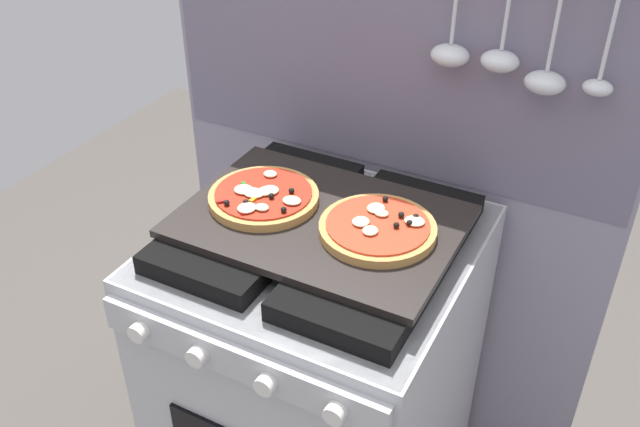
{
  "coord_description": "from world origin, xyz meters",
  "views": [
    {
      "loc": [
        0.52,
        -1.0,
        1.69
      ],
      "look_at": [
        0.0,
        0.0,
        0.93
      ],
      "focal_mm": 39.14,
      "sensor_mm": 36.0,
      "label": 1
    }
  ],
  "objects_px": {
    "stove": "(320,382)",
    "pizza_right": "(378,228)",
    "baking_tray": "(320,221)",
    "pizza_left": "(263,197)"
  },
  "relations": [
    {
      "from": "pizza_left",
      "to": "pizza_right",
      "type": "xyz_separation_m",
      "value": [
        0.25,
        0.01,
        -0.0
      ]
    },
    {
      "from": "stove",
      "to": "pizza_right",
      "type": "distance_m",
      "value": 0.49
    },
    {
      "from": "stove",
      "to": "pizza_left",
      "type": "distance_m",
      "value": 0.5
    },
    {
      "from": "baking_tray",
      "to": "stove",
      "type": "bearing_deg",
      "value": -90.0
    },
    {
      "from": "stove",
      "to": "baking_tray",
      "type": "distance_m",
      "value": 0.46
    },
    {
      "from": "baking_tray",
      "to": "pizza_left",
      "type": "relative_size",
      "value": 2.41
    },
    {
      "from": "baking_tray",
      "to": "pizza_right",
      "type": "height_order",
      "value": "pizza_right"
    },
    {
      "from": "pizza_right",
      "to": "stove",
      "type": "bearing_deg",
      "value": -176.25
    },
    {
      "from": "stove",
      "to": "baking_tray",
      "type": "relative_size",
      "value": 1.67
    },
    {
      "from": "baking_tray",
      "to": "pizza_right",
      "type": "xyz_separation_m",
      "value": [
        0.12,
        0.01,
        0.02
      ]
    }
  ]
}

